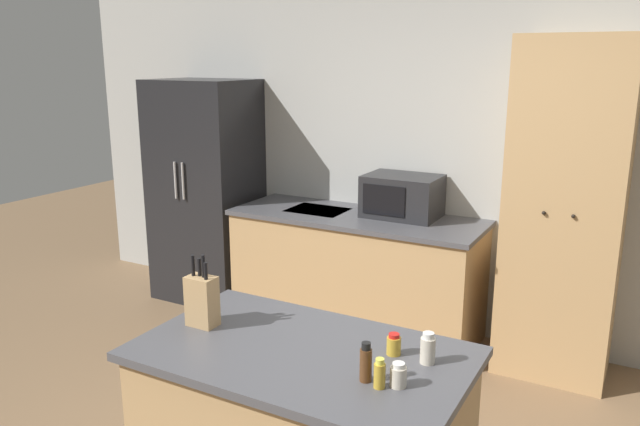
# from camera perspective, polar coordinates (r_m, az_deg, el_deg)

# --- Properties ---
(wall_back) EXTENTS (7.20, 0.06, 2.60)m
(wall_back) POSITION_cam_1_polar(r_m,az_deg,el_deg) (4.65, 13.56, 4.38)
(wall_back) COLOR #B2B2AD
(wall_back) RESTS_ON ground_plane
(refrigerator) EXTENTS (0.83, 0.65, 1.88)m
(refrigerator) POSITION_cam_1_polar(r_m,az_deg,el_deg) (5.41, -10.39, 1.96)
(refrigerator) COLOR black
(refrigerator) RESTS_ON ground_plane
(back_counter) EXTENTS (1.89, 0.71, 0.91)m
(back_counter) POSITION_cam_1_polar(r_m,az_deg,el_deg) (4.77, 3.29, -5.47)
(back_counter) COLOR tan
(back_counter) RESTS_ON ground_plane
(pantry_cabinet) EXTENTS (0.70, 0.56, 2.19)m
(pantry_cabinet) POSITION_cam_1_polar(r_m,az_deg,el_deg) (4.27, 21.47, 0.11)
(pantry_cabinet) COLOR tan
(pantry_cabinet) RESTS_ON ground_plane
(microwave) EXTENTS (0.53, 0.40, 0.31)m
(microwave) POSITION_cam_1_polar(r_m,az_deg,el_deg) (4.59, 7.53, 1.55)
(microwave) COLOR #232326
(microwave) RESTS_ON back_counter
(knife_block) EXTENTS (0.13, 0.08, 0.31)m
(knife_block) POSITION_cam_1_polar(r_m,az_deg,el_deg) (2.71, -10.74, -7.82)
(knife_block) COLOR tan
(knife_block) RESTS_ON kitchen_island
(spice_bottle_tall_dark) EXTENTS (0.04, 0.04, 0.15)m
(spice_bottle_tall_dark) POSITION_cam_1_polar(r_m,az_deg,el_deg) (2.26, 4.21, -13.53)
(spice_bottle_tall_dark) COLOR #563319
(spice_bottle_tall_dark) RESTS_ON kitchen_island
(spice_bottle_short_red) EXTENTS (0.06, 0.06, 0.12)m
(spice_bottle_short_red) POSITION_cam_1_polar(r_m,az_deg,el_deg) (2.41, 9.83, -12.15)
(spice_bottle_short_red) COLOR beige
(spice_bottle_short_red) RESTS_ON kitchen_island
(spice_bottle_amber_oil) EXTENTS (0.04, 0.04, 0.11)m
(spice_bottle_amber_oil) POSITION_cam_1_polar(r_m,az_deg,el_deg) (2.23, 5.47, -14.45)
(spice_bottle_amber_oil) COLOR gold
(spice_bottle_amber_oil) RESTS_ON kitchen_island
(spice_bottle_green_herb) EXTENTS (0.06, 0.06, 0.09)m
(spice_bottle_green_herb) POSITION_cam_1_polar(r_m,az_deg,el_deg) (2.46, 6.76, -11.87)
(spice_bottle_green_herb) COLOR gold
(spice_bottle_green_herb) RESTS_ON kitchen_island
(spice_bottle_pale_salt) EXTENTS (0.06, 0.06, 0.09)m
(spice_bottle_pale_salt) POSITION_cam_1_polar(r_m,az_deg,el_deg) (2.25, 7.17, -14.53)
(spice_bottle_pale_salt) COLOR beige
(spice_bottle_pale_salt) RESTS_ON kitchen_island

